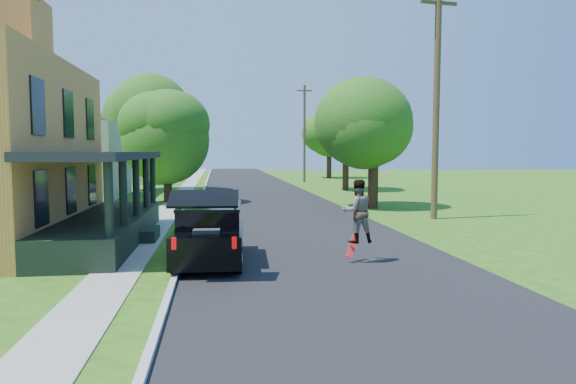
{
  "coord_description": "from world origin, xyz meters",
  "views": [
    {
      "loc": [
        -2.99,
        -12.41,
        3.14
      ],
      "look_at": [
        -0.86,
        3.0,
        1.9
      ],
      "focal_mm": 32.0,
      "sensor_mm": 36.0,
      "label": 1
    }
  ],
  "objects": [
    {
      "name": "ground",
      "position": [
        0.0,
        0.0,
        0.0
      ],
      "size": [
        140.0,
        140.0,
        0.0
      ],
      "primitive_type": "plane",
      "color": "#245711",
      "rests_on": "ground"
    },
    {
      "name": "black_suv",
      "position": [
        -3.2,
        2.12,
        0.84
      ],
      "size": [
        2.04,
        4.78,
        2.19
      ],
      "rotation": [
        0.0,
        0.0,
        -0.06
      ],
      "color": "black",
      "rests_on": "ground"
    },
    {
      "name": "curb",
      "position": [
        -4.05,
        20.0,
        0.0
      ],
      "size": [
        0.15,
        120.0,
        0.12
      ],
      "primitive_type": "cube",
      "color": "#B0B0AA",
      "rests_on": "ground"
    },
    {
      "name": "skateboarder",
      "position": [
        0.9,
        1.5,
        1.46
      ],
      "size": [
        0.92,
        0.75,
        1.79
      ],
      "rotation": [
        0.0,
        0.0,
        3.23
      ],
      "color": "black",
      "rests_on": "ground"
    },
    {
      "name": "tree_right_far",
      "position": [
        9.94,
        46.42,
        5.77
      ],
      "size": [
        5.68,
        5.56,
        8.8
      ],
      "rotation": [
        0.0,
        0.0,
        -0.01
      ],
      "color": "black",
      "rests_on": "ground"
    },
    {
      "name": "tree_right_mid",
      "position": [
        7.25,
        27.99,
        5.1
      ],
      "size": [
        6.21,
        5.99,
        7.81
      ],
      "rotation": [
        0.0,
        0.0,
        0.29
      ],
      "color": "black",
      "rests_on": "ground"
    },
    {
      "name": "neighbor_house_far",
      "position": [
        -13.5,
        40.0,
        4.19
      ],
      "size": [
        12.78,
        12.78,
        8.3
      ],
      "color": "#B1AF9D",
      "rests_on": "ground"
    },
    {
      "name": "tree_left_mid",
      "position": [
        -6.02,
        19.6,
        4.63
      ],
      "size": [
        6.0,
        6.14,
        7.36
      ],
      "rotation": [
        0.0,
        0.0,
        -0.28
      ],
      "color": "black",
      "rests_on": "ground"
    },
    {
      "name": "neighbor_house_mid",
      "position": [
        -13.5,
        24.0,
        4.19
      ],
      "size": [
        12.78,
        12.78,
        8.3
      ],
      "color": "#B1AF9D",
      "rests_on": "ground"
    },
    {
      "name": "front_walk",
      "position": [
        -9.5,
        6.0,
        0.0
      ],
      "size": [
        6.5,
        1.2,
        0.03
      ],
      "primitive_type": "cube",
      "color": "gray",
      "rests_on": "ground"
    },
    {
      "name": "tree_right_near",
      "position": [
        5.47,
        14.87,
        5.16
      ],
      "size": [
        6.01,
        6.0,
        8.17
      ],
      "rotation": [
        0.0,
        0.0,
        -0.1
      ],
      "color": "black",
      "rests_on": "ground"
    },
    {
      "name": "utility_pole_near",
      "position": [
        7.0,
        10.17,
        5.42
      ],
      "size": [
        1.82,
        0.36,
        10.51
      ],
      "rotation": [
        0.0,
        0.0,
        0.13
      ],
      "color": "#493722",
      "rests_on": "ground"
    },
    {
      "name": "sidewalk",
      "position": [
        -5.6,
        20.0,
        0.0
      ],
      "size": [
        1.3,
        120.0,
        0.03
      ],
      "primitive_type": "cube",
      "color": "gray",
      "rests_on": "ground"
    },
    {
      "name": "utility_pole_far",
      "position": [
        5.76,
        38.86,
        5.02
      ],
      "size": [
        1.53,
        0.25,
        9.77
      ],
      "rotation": [
        0.0,
        0.0,
        0.01
      ],
      "color": "#493722",
      "rests_on": "ground"
    },
    {
      "name": "skateboard",
      "position": [
        0.79,
        1.57,
        0.43
      ],
      "size": [
        0.51,
        0.45,
        0.66
      ],
      "rotation": [
        0.0,
        0.0,
        -0.03
      ],
      "color": "red",
      "rests_on": "ground"
    },
    {
      "name": "street",
      "position": [
        0.0,
        20.0,
        0.0
      ],
      "size": [
        8.0,
        120.0,
        0.02
      ],
      "primitive_type": "cube",
      "color": "black",
      "rests_on": "ground"
    },
    {
      "name": "tree_left_far",
      "position": [
        -8.56,
        30.45,
        6.38
      ],
      "size": [
        7.07,
        7.22,
        9.63
      ],
      "rotation": [
        0.0,
        0.0,
        -0.26
      ],
      "color": "black",
      "rests_on": "ground"
    }
  ]
}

